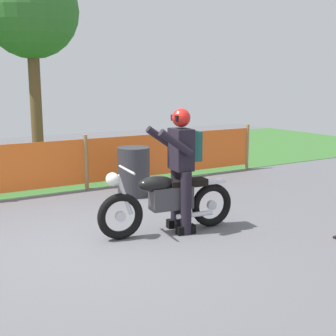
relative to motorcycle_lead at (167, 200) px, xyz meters
name	(u,v)px	position (x,y,z in m)	size (l,w,h in m)	color
ground	(99,247)	(-1.01, -0.02, -0.46)	(24.00, 24.00, 0.02)	#5B5B60
barrier_fence	(33,167)	(-1.01, 2.96, 0.09)	(9.99, 0.08, 1.05)	#997547
tree_near_left	(31,12)	(-0.05, 6.16, 3.17)	(2.25, 2.25, 4.79)	brown
motorcycle_lead	(167,200)	(0.00, 0.00, 0.00)	(1.98, 0.61, 0.94)	black
rider_lead	(182,163)	(0.21, -0.02, 0.50)	(0.72, 0.60, 1.69)	black
spare_drum	(134,172)	(0.54, 2.08, -0.01)	(0.58, 0.58, 0.88)	#2D2D33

